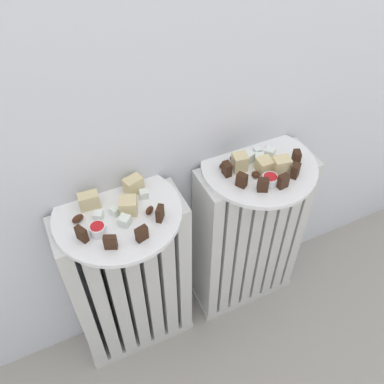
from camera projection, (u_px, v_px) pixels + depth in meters
ground_plane at (230, 382)px, 1.32m from camera, size 6.00×6.00×0.00m
radiator_left at (131, 284)px, 1.23m from camera, size 0.34×0.13×0.60m
radiator_right at (248, 238)px, 1.35m from camera, size 0.34×0.13×0.60m
plate_left at (117, 213)px, 1.01m from camera, size 0.31×0.31×0.01m
plate_right at (259, 166)px, 1.12m from camera, size 0.31×0.31×0.01m
dark_cake_slice_left_0 at (82, 234)px, 0.93m from camera, size 0.02×0.03×0.04m
dark_cake_slice_left_1 at (110, 242)px, 0.92m from camera, size 0.03×0.02×0.04m
dark_cake_slice_left_2 at (142, 234)px, 0.93m from camera, size 0.03×0.02×0.04m
dark_cake_slice_left_3 at (160, 213)px, 0.97m from camera, size 0.03×0.03×0.04m
marble_cake_slice_left_0 at (133, 185)px, 1.03m from camera, size 0.05×0.04×0.04m
marble_cake_slice_left_1 at (89, 201)px, 1.00m from camera, size 0.05×0.03×0.04m
marble_cake_slice_left_2 at (128, 206)px, 0.99m from camera, size 0.05×0.05×0.04m
turkish_delight_left_0 at (115, 211)px, 0.99m from camera, size 0.03×0.03×0.02m
turkish_delight_left_1 at (125, 221)px, 0.97m from camera, size 0.03×0.03×0.02m
turkish_delight_left_2 at (99, 216)px, 0.98m from camera, size 0.03×0.03×0.02m
turkish_delight_left_3 at (144, 194)px, 1.03m from camera, size 0.02×0.02×0.02m
medjool_date_left_0 at (149, 210)px, 0.99m from camera, size 0.03×0.03×0.02m
medjool_date_left_1 at (78, 219)px, 0.98m from camera, size 0.03×0.03×0.02m
jam_bowl_left at (98, 229)px, 0.95m from camera, size 0.04×0.04×0.03m
dark_cake_slice_right_0 at (227, 169)px, 1.08m from camera, size 0.02×0.03×0.04m
dark_cake_slice_right_1 at (242, 180)px, 1.05m from camera, size 0.03×0.03×0.04m
dark_cake_slice_right_2 at (263, 185)px, 1.04m from camera, size 0.03×0.03×0.04m
dark_cake_slice_right_3 at (283, 181)px, 1.05m from camera, size 0.03×0.02×0.04m
dark_cake_slice_right_4 at (295, 171)px, 1.07m from camera, size 0.03×0.03×0.04m
dark_cake_slice_right_5 at (296, 157)px, 1.11m from camera, size 0.03×0.03×0.04m
marble_cake_slice_right_0 at (264, 165)px, 1.09m from camera, size 0.04×0.04×0.04m
marble_cake_slice_right_1 at (281, 165)px, 1.08m from camera, size 0.05×0.04×0.04m
marble_cake_slice_right_2 at (240, 162)px, 1.09m from camera, size 0.04×0.04×0.05m
turkish_delight_right_0 at (257, 151)px, 1.14m from camera, size 0.02×0.02×0.02m
turkish_delight_right_1 at (248, 156)px, 1.12m from camera, size 0.03×0.03×0.03m
turkish_delight_right_2 at (259, 158)px, 1.12m from camera, size 0.03×0.03×0.02m
turkish_delight_right_3 at (270, 153)px, 1.13m from camera, size 0.04×0.04×0.03m
medjool_date_right_0 at (223, 165)px, 1.11m from camera, size 0.03×0.02×0.01m
medjool_date_right_1 at (235, 157)px, 1.13m from camera, size 0.03×0.02×0.02m
medjool_date_right_2 at (256, 175)px, 1.08m from camera, size 0.03×0.03×0.02m
jam_bowl_right at (270, 179)px, 1.06m from camera, size 0.04×0.04×0.02m
fork at (269, 156)px, 1.14m from camera, size 0.07×0.09×0.00m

